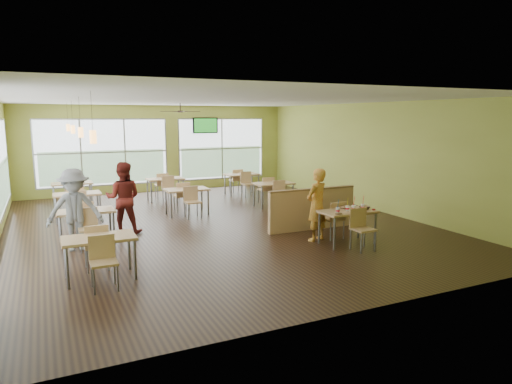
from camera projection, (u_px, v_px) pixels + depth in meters
room at (214, 163)px, 11.68m from camera, size 12.00×12.04×3.20m
window_bays at (93, 162)px, 13.34m from camera, size 9.24×10.24×2.38m
main_table at (348, 216)px, 10.00m from camera, size 1.22×1.52×0.87m
half_wall_divider at (312, 209)px, 11.32m from camera, size 2.40×0.14×1.04m
dining_tables at (159, 193)px, 12.93m from camera, size 6.92×8.72×0.87m
pendant_lights at (77, 131)px, 10.80m from camera, size 0.11×7.31×0.86m
ceiling_fan at (180, 111)px, 14.14m from camera, size 1.25×1.25×0.29m
tv_backwall at (205, 125)px, 17.57m from camera, size 1.00×0.07×0.60m
man_plaid at (317, 205)px, 10.25m from camera, size 0.70×0.59×1.65m
patron_maroon at (123, 198)px, 10.89m from camera, size 1.01×0.89×1.73m
patron_grey at (75, 210)px, 9.50m from camera, size 1.13×0.67×1.73m
cup_blue at (338, 210)px, 9.68m from camera, size 0.09×0.09×0.32m
cup_yellow at (347, 208)px, 9.90m from camera, size 0.09×0.09×0.32m
cup_red_near at (354, 208)px, 9.86m from camera, size 0.10×0.10×0.37m
cup_red_far at (363, 207)px, 10.01m from camera, size 0.10×0.10×0.35m
food_basket at (365, 207)px, 10.18m from camera, size 0.25×0.25×0.06m
ketchup_cup at (374, 209)px, 10.03m from camera, size 0.07×0.07×0.03m
wrapper_left at (338, 213)px, 9.59m from camera, size 0.18×0.17×0.04m
wrapper_mid at (345, 207)px, 10.20m from camera, size 0.25×0.23×0.05m
wrapper_right at (364, 212)px, 9.80m from camera, size 0.14×0.12×0.03m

